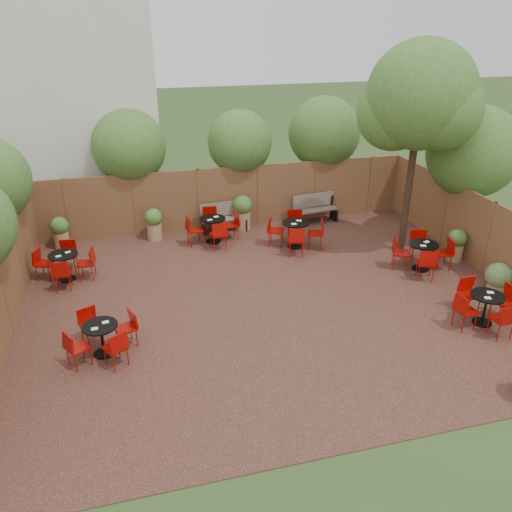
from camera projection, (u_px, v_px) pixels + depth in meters
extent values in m
plane|color=#354F23|center=(272.00, 299.00, 12.60)|extent=(80.00, 80.00, 0.00)
cube|color=#351915|center=(272.00, 299.00, 12.60)|extent=(12.00, 10.00, 0.02)
cube|color=brown|center=(230.00, 197.00, 16.53)|extent=(12.00, 0.08, 2.00)
cube|color=brown|center=(3.00, 295.00, 10.80)|extent=(0.08, 10.00, 2.00)
cube|color=brown|center=(488.00, 238.00, 13.54)|extent=(0.08, 10.00, 2.00)
cube|color=beige|center=(76.00, 94.00, 16.81)|extent=(5.00, 4.00, 8.00)
sphere|color=#386320|center=(129.00, 146.00, 15.72)|extent=(2.29, 2.29, 2.29)
sphere|color=#386320|center=(240.00, 142.00, 16.46)|extent=(2.09, 2.09, 2.09)
sphere|color=#386320|center=(324.00, 133.00, 17.27)|extent=(2.44, 2.44, 2.44)
sphere|color=#386320|center=(473.00, 152.00, 14.64)|extent=(2.66, 2.66, 2.66)
cylinder|color=black|center=(411.00, 174.00, 14.15)|extent=(0.25, 0.25, 4.70)
sphere|color=#386320|center=(421.00, 95.00, 13.23)|extent=(2.87, 2.87, 2.87)
sphere|color=#386320|center=(394.00, 113.00, 13.69)|extent=(2.01, 2.01, 2.01)
sphere|color=#386320|center=(442.00, 110.00, 13.12)|extent=(2.09, 2.09, 2.09)
cube|color=brown|center=(224.00, 219.00, 16.31)|extent=(1.52, 0.56, 0.05)
cube|color=brown|center=(223.00, 209.00, 16.36)|extent=(1.49, 0.22, 0.45)
cube|color=black|center=(204.00, 227.00, 16.25)|extent=(0.09, 0.45, 0.40)
cube|color=black|center=(244.00, 223.00, 16.56)|extent=(0.09, 0.45, 0.40)
cube|color=brown|center=(315.00, 210.00, 17.02)|extent=(1.57, 0.66, 0.05)
cube|color=brown|center=(313.00, 200.00, 17.07)|extent=(1.52, 0.32, 0.46)
cube|color=black|center=(295.00, 218.00, 16.96)|extent=(0.12, 0.46, 0.41)
cube|color=black|center=(334.00, 214.00, 17.28)|extent=(0.12, 0.46, 0.41)
cylinder|color=black|center=(295.00, 246.00, 15.38)|extent=(0.47, 0.47, 0.03)
cylinder|color=black|center=(295.00, 235.00, 15.22)|extent=(0.05, 0.05, 0.75)
cylinder|color=black|center=(296.00, 223.00, 15.05)|extent=(0.81, 0.81, 0.03)
cube|color=white|center=(299.00, 221.00, 15.14)|extent=(0.18, 0.15, 0.02)
cube|color=white|center=(294.00, 224.00, 14.90)|extent=(0.18, 0.15, 0.02)
cylinder|color=black|center=(482.00, 322.00, 11.61)|extent=(0.43, 0.43, 0.03)
cylinder|color=black|center=(485.00, 309.00, 11.46)|extent=(0.05, 0.05, 0.69)
cylinder|color=black|center=(488.00, 296.00, 11.30)|extent=(0.75, 0.75, 0.03)
cube|color=white|center=(490.00, 292.00, 11.39)|extent=(0.14, 0.10, 0.01)
cube|color=white|center=(488.00, 298.00, 11.17)|extent=(0.14, 0.10, 0.01)
cylinder|color=black|center=(104.00, 353.00, 10.56)|extent=(0.42, 0.42, 0.03)
cylinder|color=black|center=(102.00, 340.00, 10.41)|extent=(0.05, 0.05, 0.66)
cylinder|color=black|center=(100.00, 326.00, 10.26)|extent=(0.72, 0.72, 0.03)
cube|color=white|center=(105.00, 322.00, 10.34)|extent=(0.16, 0.14, 0.01)
cube|color=white|center=(95.00, 329.00, 10.13)|extent=(0.16, 0.14, 0.01)
cylinder|color=black|center=(420.00, 269.00, 14.03)|extent=(0.46, 0.46, 0.03)
cylinder|color=black|center=(422.00, 257.00, 13.87)|extent=(0.05, 0.05, 0.73)
cylinder|color=black|center=(424.00, 244.00, 13.71)|extent=(0.79, 0.79, 0.03)
cube|color=white|center=(427.00, 242.00, 13.80)|extent=(0.17, 0.14, 0.02)
cube|color=white|center=(423.00, 246.00, 13.57)|extent=(0.17, 0.14, 0.02)
cylinder|color=black|center=(67.00, 279.00, 13.50)|extent=(0.44, 0.44, 0.03)
cylinder|color=black|center=(65.00, 267.00, 13.35)|extent=(0.05, 0.05, 0.70)
cylinder|color=black|center=(63.00, 255.00, 13.19)|extent=(0.76, 0.76, 0.03)
cube|color=white|center=(68.00, 252.00, 13.28)|extent=(0.16, 0.12, 0.01)
cube|color=white|center=(58.00, 256.00, 13.05)|extent=(0.16, 0.12, 0.01)
cylinder|color=black|center=(213.00, 241.00, 15.72)|extent=(0.46, 0.46, 0.03)
cylinder|color=black|center=(213.00, 230.00, 15.56)|extent=(0.05, 0.05, 0.73)
cylinder|color=black|center=(213.00, 219.00, 15.39)|extent=(0.79, 0.79, 0.03)
cube|color=white|center=(216.00, 217.00, 15.49)|extent=(0.15, 0.10, 0.02)
cube|color=white|center=(210.00, 220.00, 15.25)|extent=(0.15, 0.10, 0.02)
cylinder|color=#9A744D|center=(155.00, 231.00, 15.80)|extent=(0.46, 0.46, 0.52)
sphere|color=#386320|center=(153.00, 217.00, 15.59)|extent=(0.55, 0.55, 0.55)
cylinder|color=#9A744D|center=(243.00, 220.00, 16.54)|extent=(0.52, 0.52, 0.59)
sphere|color=#386320|center=(242.00, 205.00, 16.31)|extent=(0.62, 0.62, 0.62)
cylinder|color=#9A744D|center=(62.00, 240.00, 15.20)|extent=(0.45, 0.45, 0.52)
sphere|color=#386320|center=(59.00, 226.00, 15.00)|extent=(0.54, 0.54, 0.54)
cylinder|color=#9A744D|center=(455.00, 252.00, 14.47)|extent=(0.43, 0.43, 0.49)
sphere|color=#386320|center=(457.00, 238.00, 14.28)|extent=(0.51, 0.51, 0.51)
cylinder|color=#9A744D|center=(497.00, 285.00, 13.00)|extent=(0.49, 0.49, 0.22)
sphere|color=#53763D|center=(499.00, 275.00, 12.88)|extent=(0.66, 0.66, 0.66)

